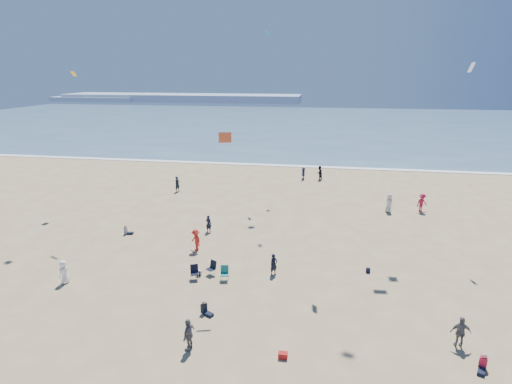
# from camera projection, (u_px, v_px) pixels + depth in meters

# --- Properties ---
(ocean) EXTENTS (220.00, 100.00, 0.06)m
(ocean) POSITION_uv_depth(u_px,v_px,m) (302.00, 124.00, 105.85)
(ocean) COLOR #476B84
(ocean) RESTS_ON ground
(surf_line) EXTENTS (220.00, 1.20, 0.08)m
(surf_line) POSITION_uv_depth(u_px,v_px,m) (284.00, 166.00, 58.64)
(surf_line) COLOR white
(surf_line) RESTS_ON ground
(headland_far) EXTENTS (110.00, 20.00, 3.20)m
(headland_far) POSITION_uv_depth(u_px,v_px,m) (182.00, 98.00, 185.63)
(headland_far) COLOR #7A8EA8
(headland_far) RESTS_ON ground
(headland_near) EXTENTS (40.00, 14.00, 2.00)m
(headland_near) POSITION_uv_depth(u_px,v_px,m) (97.00, 99.00, 187.36)
(headland_near) COLOR #7A8EA8
(headland_near) RESTS_ON ground
(standing_flyers) EXTENTS (32.27, 45.01, 1.87)m
(standing_flyers) POSITION_uv_depth(u_px,v_px,m) (302.00, 246.00, 29.66)
(standing_flyers) COLOR white
(standing_flyers) RESTS_ON ground
(seated_group) EXTENTS (24.92, 22.36, 0.84)m
(seated_group) POSITION_uv_depth(u_px,v_px,m) (222.00, 332.00, 20.56)
(seated_group) COLOR white
(seated_group) RESTS_ON ground
(chair_cluster) EXTENTS (2.74, 1.60, 1.00)m
(chair_cluster) POSITION_uv_depth(u_px,v_px,m) (210.00, 272.00, 26.63)
(chair_cluster) COLOR black
(chair_cluster) RESTS_ON ground
(white_tote) EXTENTS (0.35, 0.20, 0.40)m
(white_tote) POSITION_uv_depth(u_px,v_px,m) (199.00, 273.00, 27.09)
(white_tote) COLOR silver
(white_tote) RESTS_ON ground
(black_backpack) EXTENTS (0.30, 0.22, 0.38)m
(black_backpack) POSITION_uv_depth(u_px,v_px,m) (198.00, 273.00, 27.05)
(black_backpack) COLOR black
(black_backpack) RESTS_ON ground
(cooler) EXTENTS (0.45, 0.30, 0.30)m
(cooler) POSITION_uv_depth(u_px,v_px,m) (283.00, 355.00, 19.29)
(cooler) COLOR #A41917
(cooler) RESTS_ON ground
(navy_bag) EXTENTS (0.28, 0.18, 0.34)m
(navy_bag) POSITION_uv_depth(u_px,v_px,m) (368.00, 270.00, 27.50)
(navy_bag) COLOR black
(navy_bag) RESTS_ON ground
(kites_aloft) EXTENTS (38.73, 39.44, 29.28)m
(kites_aloft) POSITION_uv_depth(u_px,v_px,m) (398.00, 37.00, 22.09)
(kites_aloft) COLOR #721C9D
(kites_aloft) RESTS_ON ground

